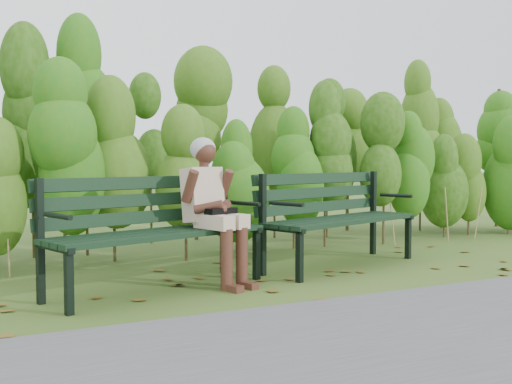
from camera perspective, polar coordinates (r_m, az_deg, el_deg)
name	(u,v)px	position (r m, az deg, el deg)	size (l,w,h in m)	color
ground	(274,278)	(5.36, 1.69, -8.22)	(80.00, 80.00, 0.00)	#36531A
footpath	(460,347)	(3.62, 18.82, -13.78)	(60.00, 2.50, 0.01)	#474749
hedge_band	(198,142)	(6.95, -5.57, 4.77)	(11.04, 1.67, 2.42)	#47381E
leaf_litter	(293,272)	(5.62, 3.59, -7.65)	(5.76, 2.19, 0.01)	brown
bench_left	(151,223)	(4.92, -9.93, -2.90)	(1.93, 1.12, 0.92)	black
bench_right	(333,211)	(5.99, 7.39, -1.79)	(1.94, 1.16, 0.92)	black
seated_woman	(212,200)	(5.05, -4.19, -0.75)	(0.52, 0.74, 1.24)	#C0A98F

